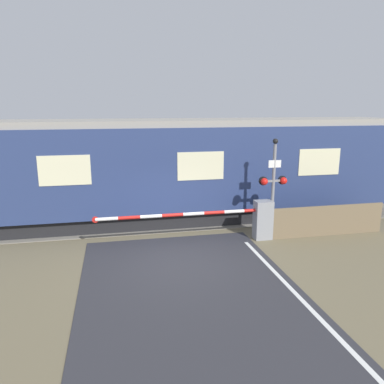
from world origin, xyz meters
TOP-DOWN VIEW (x-y plane):
  - ground_plane at (0.00, 0.00)m, footprint 80.00×80.00m
  - track_bed at (0.00, 4.12)m, footprint 36.00×3.20m
  - train at (1.29, 4.12)m, footprint 16.94×3.06m
  - crossing_barrier at (2.76, 1.29)m, footprint 6.01×0.44m
  - signal_post at (3.55, 1.34)m, footprint 1.00×0.26m
  - roadside_fence at (5.58, 1.13)m, footprint 4.29×0.06m

SIDE VIEW (x-z plane):
  - ground_plane at x=0.00m, z-range 0.00..0.00m
  - track_bed at x=0.00m, z-range -0.04..0.09m
  - roadside_fence at x=5.58m, z-range 0.00..1.10m
  - crossing_barrier at x=2.76m, z-range 0.06..1.42m
  - signal_post at x=3.55m, z-range 0.23..3.69m
  - train at x=1.29m, z-range 0.05..4.05m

